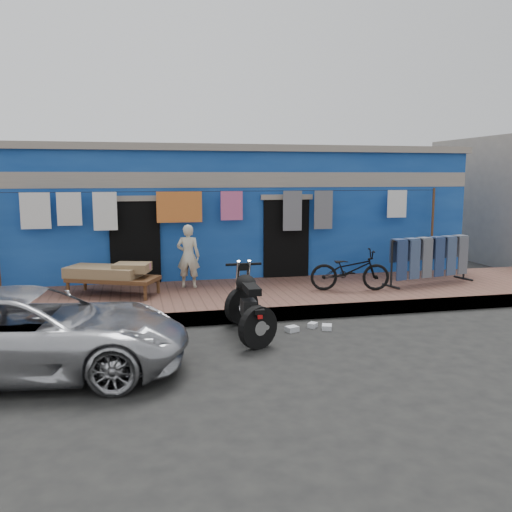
% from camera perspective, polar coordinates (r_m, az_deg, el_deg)
% --- Properties ---
extents(ground, '(80.00, 80.00, 0.00)m').
position_cam_1_polar(ground, '(8.54, 3.04, -9.60)').
color(ground, black).
rests_on(ground, ground).
extents(sidewalk, '(28.00, 3.00, 0.25)m').
position_cam_1_polar(sidewalk, '(11.32, -1.13, -4.41)').
color(sidewalk, brown).
rests_on(sidewalk, ground).
extents(curb, '(28.00, 0.10, 0.25)m').
position_cam_1_polar(curb, '(9.94, 0.58, -6.23)').
color(curb, gray).
rests_on(curb, ground).
extents(building, '(12.20, 5.20, 3.36)m').
position_cam_1_polar(building, '(14.99, -4.28, 4.76)').
color(building, navy).
rests_on(building, ground).
extents(clothesline, '(10.06, 0.06, 2.10)m').
position_cam_1_polar(clothesline, '(12.20, -5.00, 4.51)').
color(clothesline, brown).
rests_on(clothesline, sidewalk).
extents(car, '(4.45, 2.42, 1.20)m').
position_cam_1_polar(car, '(7.85, -22.66, -7.31)').
color(car, silver).
rests_on(car, ground).
extents(seated_person, '(0.57, 0.46, 1.37)m').
position_cam_1_polar(seated_person, '(11.72, -7.14, -0.01)').
color(seated_person, beige).
rests_on(seated_person, sidewalk).
extents(bicycle, '(1.73, 0.92, 1.06)m').
position_cam_1_polar(bicycle, '(11.52, 9.87, -0.98)').
color(bicycle, black).
rests_on(bicycle, sidewalk).
extents(motorcycle, '(0.70, 1.80, 1.15)m').
position_cam_1_polar(motorcycle, '(9.00, -0.73, -4.85)').
color(motorcycle, black).
rests_on(motorcycle, ground).
extents(charpoy, '(2.52, 2.29, 0.63)m').
position_cam_1_polar(charpoy, '(11.31, -14.77, -2.43)').
color(charpoy, brown).
rests_on(charpoy, sidewalk).
extents(jeans_rack, '(2.43, 1.41, 1.08)m').
position_cam_1_polar(jeans_rack, '(12.72, 17.80, -0.35)').
color(jeans_rack, black).
rests_on(jeans_rack, sidewalk).
extents(litter_a, '(0.25, 0.22, 0.09)m').
position_cam_1_polar(litter_a, '(9.37, 3.80, -7.67)').
color(litter_a, silver).
rests_on(litter_a, ground).
extents(litter_b, '(0.21, 0.21, 0.08)m').
position_cam_1_polar(litter_b, '(9.64, 5.98, -7.25)').
color(litter_b, silver).
rests_on(litter_b, ground).
extents(litter_c, '(0.23, 0.25, 0.08)m').
position_cam_1_polar(litter_c, '(9.55, 7.46, -7.43)').
color(litter_c, silver).
rests_on(litter_c, ground).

